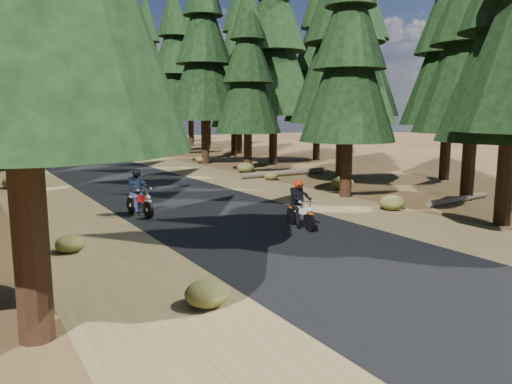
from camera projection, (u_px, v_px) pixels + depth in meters
ground at (284, 239)px, 13.56m from camera, size 120.00×120.00×0.00m
road at (206, 209)px, 17.79m from camera, size 6.00×100.00×0.01m
shoulder_l at (71, 224)px, 15.46m from camera, size 3.20×100.00×0.01m
shoulder_r at (309, 198)px, 20.13m from camera, size 3.20×100.00×0.01m
pine_forest at (90, 38)px, 30.14m from camera, size 34.59×55.08×16.32m
log_near at (284, 173)px, 27.08m from camera, size 5.44×0.38×0.32m
log_far at (458, 199)px, 19.12m from camera, size 3.72×0.56×0.24m
understory_shrubs at (199, 190)px, 20.42m from camera, size 15.24×29.86×0.67m
rider_lead at (301, 212)px, 14.80m from camera, size 0.63×1.64×1.43m
rider_follow at (139, 201)px, 16.51m from camera, size 0.83×1.81×1.56m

